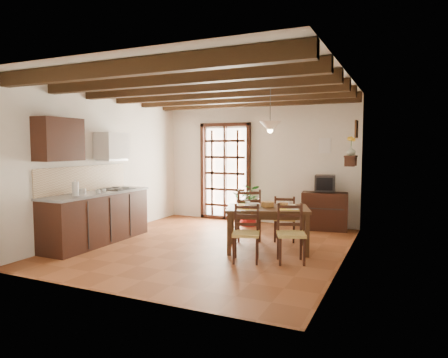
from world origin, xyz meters
The scene contains 25 objects.
ground_plane centered at (0.00, 0.00, 0.00)m, with size 5.00×5.00×0.00m, color brown.
room_shell centered at (0.00, 0.00, 1.82)m, with size 4.52×5.02×2.81m.
ceiling_beams centered at (0.00, 0.00, 2.69)m, with size 4.50×4.34×0.20m.
french_door centered at (-0.80, 2.45, 1.18)m, with size 1.26×0.11×2.32m.
kitchen_counter centered at (-1.96, -0.60, 0.47)m, with size 0.64×2.25×1.38m.
upper_cabinet centered at (-2.08, -1.30, 1.85)m, with size 0.35×0.80×0.70m, color black.
range_hood centered at (-2.05, -0.05, 1.73)m, with size 0.38×0.60×0.54m.
counter_items centered at (-1.95, -0.51, 0.96)m, with size 0.50×1.43×0.25m.
dining_table centered at (1.00, 0.17, 0.64)m, with size 1.55×1.26×0.73m.
chair_near_left centered at (0.91, -0.59, 0.27)m, with size 0.49×0.48×0.86m.
chair_near_right centered at (1.54, -0.36, 0.27)m, with size 0.52×0.51×0.88m.
chair_far_left centered at (0.45, 0.71, 0.30)m, with size 0.59×0.58×0.96m.
chair_far_right centered at (1.08, 0.93, 0.26)m, with size 0.46×0.45×0.84m.
table_setting centered at (1.00, 0.17, 0.73)m, with size 0.98×0.65×0.09m.
table_bowl centered at (0.76, 0.14, 0.76)m, with size 0.22×0.22×0.05m, color white.
sideboard centered at (1.57, 2.23, 0.39)m, with size 0.92×0.42×0.78m, color black.
crt_tv centered at (1.57, 2.22, 0.97)m, with size 0.44×0.41×0.34m.
fuse_box centered at (1.50, 2.48, 1.75)m, with size 0.25×0.03×0.32m, color white.
plant_pot centered at (-0.04, 2.01, 0.11)m, with size 0.39×0.39×0.24m, color maroon.
potted_plant centered at (-0.04, 2.01, 0.57)m, with size 1.70×1.46×1.90m, color #144C19.
wall_shelf centered at (2.14, 1.60, 1.51)m, with size 0.20×0.42×0.20m.
shelf_vase centered at (2.14, 1.60, 1.65)m, with size 0.15×0.15×0.15m, color #B2BFB2.
shelf_flowers centered at (2.14, 1.60, 1.86)m, with size 0.14×0.14×0.36m.
framed_picture centered at (2.22, 1.60, 2.05)m, with size 0.03×0.32×0.32m.
pendant_lamp centered at (1.00, 0.27, 2.08)m, with size 0.36×0.36×0.84m.
Camera 1 is at (3.06, -6.11, 1.74)m, focal length 32.00 mm.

